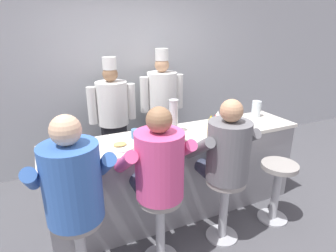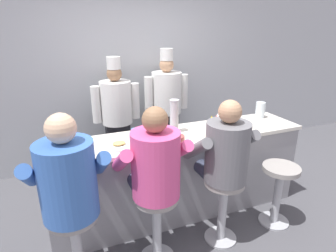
# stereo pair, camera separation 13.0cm
# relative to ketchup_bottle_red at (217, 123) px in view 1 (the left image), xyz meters

# --- Properties ---
(ground_plane) EXTENTS (20.00, 20.00, 0.00)m
(ground_plane) POSITION_rel_ketchup_bottle_red_xyz_m (-0.37, -0.15, -1.07)
(ground_plane) COLOR #4C4C51
(wall_back) EXTENTS (10.00, 0.06, 2.70)m
(wall_back) POSITION_rel_ketchup_bottle_red_xyz_m (-0.37, 1.73, 0.28)
(wall_back) COLOR #B2B7BC
(wall_back) RESTS_ON ground_plane
(diner_counter) EXTENTS (2.80, 0.60, 0.95)m
(diner_counter) POSITION_rel_ketchup_bottle_red_xyz_m (-0.37, 0.15, -0.59)
(diner_counter) COLOR gray
(diner_counter) RESTS_ON ground_plane
(ketchup_bottle_red) EXTENTS (0.06, 0.06, 0.25)m
(ketchup_bottle_red) POSITION_rel_ketchup_bottle_red_xyz_m (0.00, 0.00, 0.00)
(ketchup_bottle_red) COLOR red
(ketchup_bottle_red) RESTS_ON diner_counter
(mustard_bottle_yellow) EXTENTS (0.07, 0.07, 0.22)m
(mustard_bottle_yellow) POSITION_rel_ketchup_bottle_red_xyz_m (-0.09, -0.02, -0.02)
(mustard_bottle_yellow) COLOR yellow
(mustard_bottle_yellow) RESTS_ON diner_counter
(hot_sauce_bottle_orange) EXTENTS (0.04, 0.04, 0.14)m
(hot_sauce_bottle_orange) POSITION_rel_ketchup_bottle_red_xyz_m (0.07, 0.02, -0.05)
(hot_sauce_bottle_orange) COLOR orange
(hot_sauce_bottle_orange) RESTS_ON diner_counter
(water_pitcher_clear) EXTENTS (0.13, 0.11, 0.20)m
(water_pitcher_clear) POSITION_rel_ketchup_bottle_red_xyz_m (0.78, 0.29, -0.02)
(water_pitcher_clear) COLOR silver
(water_pitcher_clear) RESTS_ON diner_counter
(breakfast_plate) EXTENTS (0.28, 0.28, 0.05)m
(breakfast_plate) POSITION_rel_ketchup_bottle_red_xyz_m (-1.04, 0.07, -0.10)
(breakfast_plate) COLOR white
(breakfast_plate) RESTS_ON diner_counter
(cereal_bowl) EXTENTS (0.15, 0.15, 0.06)m
(cereal_bowl) POSITION_rel_ketchup_bottle_red_xyz_m (-0.48, -0.02, -0.09)
(cereal_bowl) COLOR #B24C47
(cereal_bowl) RESTS_ON diner_counter
(coffee_mug_blue) EXTENTS (0.13, 0.09, 0.09)m
(coffee_mug_blue) POSITION_rel_ketchup_bottle_red_xyz_m (-0.83, 0.23, -0.07)
(coffee_mug_blue) COLOR #4C7AB2
(coffee_mug_blue) RESTS_ON diner_counter
(coffee_mug_tan) EXTENTS (0.14, 0.09, 0.10)m
(coffee_mug_tan) POSITION_rel_ketchup_bottle_red_xyz_m (-1.57, 0.06, -0.07)
(coffee_mug_tan) COLOR beige
(coffee_mug_tan) RESTS_ON diner_counter
(cup_stack_steel) EXTENTS (0.10, 0.10, 0.36)m
(cup_stack_steel) POSITION_rel_ketchup_bottle_red_xyz_m (-0.41, 0.23, 0.06)
(cup_stack_steel) COLOR #B7BABF
(cup_stack_steel) RESTS_ON diner_counter
(napkin_dispenser_chrome) EXTENTS (0.11, 0.07, 0.13)m
(napkin_dispenser_chrome) POSITION_rel_ketchup_bottle_red_xyz_m (0.22, 0.13, -0.05)
(napkin_dispenser_chrome) COLOR silver
(napkin_dispenser_chrome) RESTS_ON diner_counter
(diner_seated_blue) EXTENTS (0.63, 0.62, 1.48)m
(diner_seated_blue) POSITION_rel_ketchup_bottle_red_xyz_m (-1.53, -0.40, -0.15)
(diner_seated_blue) COLOR #B2B5BA
(diner_seated_blue) RESTS_ON ground_plane
(diner_seated_pink) EXTENTS (0.61, 0.60, 1.46)m
(diner_seated_pink) POSITION_rel_ketchup_bottle_red_xyz_m (-0.85, -0.41, -0.16)
(diner_seated_pink) COLOR #B2B5BA
(diner_seated_pink) RESTS_ON ground_plane
(diner_seated_grey) EXTENTS (0.60, 0.59, 1.44)m
(diner_seated_grey) POSITION_rel_ketchup_bottle_red_xyz_m (-0.17, -0.41, -0.17)
(diner_seated_grey) COLOR #B2B5BA
(diner_seated_grey) RESTS_ON ground_plane
(empty_stool_round) EXTENTS (0.38, 0.38, 0.68)m
(empty_stool_round) POSITION_rel_ketchup_bottle_red_xyz_m (0.51, -0.44, -0.61)
(empty_stool_round) COLOR #B2B5BA
(empty_stool_round) RESTS_ON ground_plane
(cook_in_whites_near) EXTENTS (0.65, 0.42, 1.66)m
(cook_in_whites_near) POSITION_rel_ketchup_bottle_red_xyz_m (-0.80, 1.30, -0.16)
(cook_in_whites_near) COLOR #232328
(cook_in_whites_near) RESTS_ON ground_plane
(cook_in_whites_far) EXTENTS (0.68, 0.43, 1.73)m
(cook_in_whites_far) POSITION_rel_ketchup_bottle_red_xyz_m (-0.02, 1.39, -0.12)
(cook_in_whites_far) COLOR #232328
(cook_in_whites_far) RESTS_ON ground_plane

